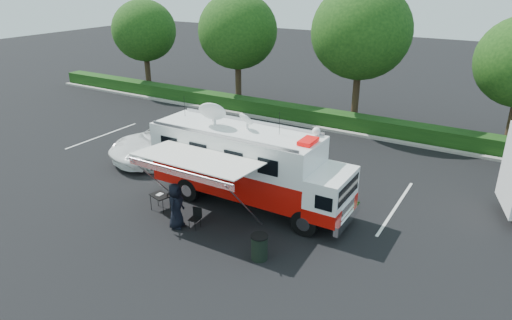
% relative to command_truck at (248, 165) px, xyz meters
% --- Properties ---
extents(ground_plane, '(120.00, 120.00, 0.00)m').
position_rel_command_truck_xyz_m(ground_plane, '(0.08, 0.00, -1.81)').
color(ground_plane, black).
rests_on(ground_plane, ground).
extents(back_border, '(60.00, 6.14, 8.87)m').
position_rel_command_truck_xyz_m(back_border, '(1.22, 12.90, 3.19)').
color(back_border, '#9E998E').
rests_on(back_border, ground_plane).
extents(stall_lines, '(24.12, 5.50, 0.01)m').
position_rel_command_truck_xyz_m(stall_lines, '(-0.42, 3.00, -1.81)').
color(stall_lines, silver).
rests_on(stall_lines, ground_plane).
extents(command_truck, '(8.82, 2.43, 4.24)m').
position_rel_command_truck_xyz_m(command_truck, '(0.00, 0.00, 0.00)').
color(command_truck, black).
rests_on(command_truck, ground_plane).
extents(awning, '(4.81, 2.50, 2.91)m').
position_rel_command_truck_xyz_m(awning, '(-0.79, -2.52, 0.91)').
color(awning, silver).
rests_on(awning, ground_plane).
extents(white_suv, '(5.03, 7.29, 1.85)m').
position_rel_command_truck_xyz_m(white_suv, '(-6.53, 2.58, -1.81)').
color(white_suv, white).
rests_on(white_suv, ground_plane).
extents(person, '(0.82, 1.04, 1.87)m').
position_rel_command_truck_xyz_m(person, '(-1.40, -3.08, -1.81)').
color(person, black).
rests_on(person, ground_plane).
extents(folding_table, '(0.95, 0.79, 0.70)m').
position_rel_command_truck_xyz_m(folding_table, '(-2.91, -2.36, -1.16)').
color(folding_table, black).
rests_on(folding_table, ground_plane).
extents(folding_chair, '(0.44, 0.45, 0.82)m').
position_rel_command_truck_xyz_m(folding_chair, '(-0.75, -2.69, -1.33)').
color(folding_chair, black).
rests_on(folding_chair, ground_plane).
extents(trash_bin, '(0.63, 0.63, 0.93)m').
position_rel_command_truck_xyz_m(trash_bin, '(2.48, -3.28, -1.34)').
color(trash_bin, black).
rests_on(trash_bin, ground_plane).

